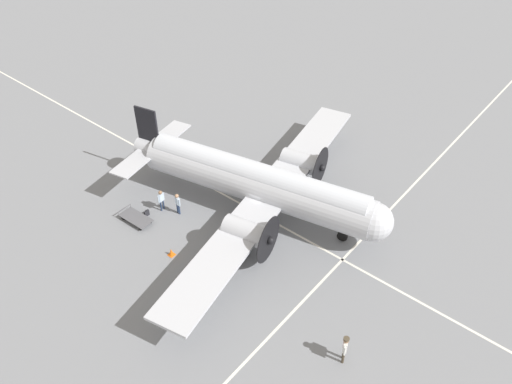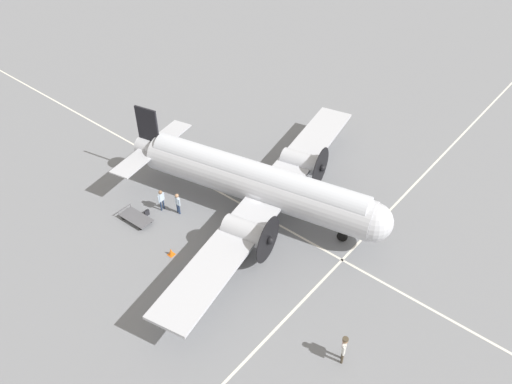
{
  "view_description": "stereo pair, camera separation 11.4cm",
  "coord_description": "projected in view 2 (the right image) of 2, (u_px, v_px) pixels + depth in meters",
  "views": [
    {
      "loc": [
        -20.15,
        -16.77,
        22.85
      ],
      "look_at": [
        0.0,
        0.0,
        1.67
      ],
      "focal_mm": 35.0,
      "sensor_mm": 36.0,
      "label": 1
    },
    {
      "loc": [
        -20.08,
        -16.85,
        22.85
      ],
      "look_at": [
        0.0,
        0.0,
        1.67
      ],
      "focal_mm": 35.0,
      "sensor_mm": 36.0,
      "label": 2
    }
  ],
  "objects": [
    {
      "name": "apron_line_eastwest",
      "position": [
        343.0,
        259.0,
        31.18
      ],
      "size": [
        120.0,
        0.16,
        0.01
      ],
      "color": "silver",
      "rests_on": "ground_plane"
    },
    {
      "name": "ramp_agent",
      "position": [
        178.0,
        201.0,
        33.94
      ],
      "size": [
        0.27,
        0.56,
        1.66
      ],
      "rotation": [
        0.0,
        0.0,
        4.53
      ],
      "color": "navy",
      "rests_on": "ground_plane"
    },
    {
      "name": "suitcase_near_door",
      "position": [
        147.0,
        213.0,
        34.25
      ],
      "size": [
        0.38,
        0.14,
        0.47
      ],
      "color": "#232328",
      "rests_on": "ground_plane"
    },
    {
      "name": "crew_foreground",
      "position": [
        344.0,
        347.0,
        24.89
      ],
      "size": [
        0.58,
        0.42,
        1.89
      ],
      "rotation": [
        0.0,
        0.0,
        0.48
      ],
      "color": "#473D2D",
      "rests_on": "ground_plane"
    },
    {
      "name": "traffic_cone",
      "position": [
        171.0,
        252.0,
        31.31
      ],
      "size": [
        0.4,
        0.4,
        0.53
      ],
      "color": "orange",
      "rests_on": "ground_plane"
    },
    {
      "name": "apron_line_northsouth",
      "position": [
        255.0,
        212.0,
        34.67
      ],
      "size": [
        0.16,
        120.0,
        0.01
      ],
      "color": "silver",
      "rests_on": "ground_plane"
    },
    {
      "name": "passenger_boarding",
      "position": [
        161.0,
        198.0,
        34.23
      ],
      "size": [
        0.57,
        0.27,
        1.66
      ],
      "rotation": [
        0.0,
        0.0,
        6.35
      ],
      "color": "navy",
      "rests_on": "ground_plane"
    },
    {
      "name": "baggage_cart",
      "position": [
        136.0,
        218.0,
        33.77
      ],
      "size": [
        1.22,
        2.37,
        0.56
      ],
      "rotation": [
        0.0,
        0.0,
        4.75
      ],
      "color": "#56565B",
      "rests_on": "ground_plane"
    },
    {
      "name": "ground_plane",
      "position": [
        256.0,
        211.0,
        34.75
      ],
      "size": [
        300.0,
        300.0,
        0.0
      ],
      "primitive_type": "plane",
      "color": "slate"
    },
    {
      "name": "airliner_main",
      "position": [
        262.0,
        184.0,
        33.01
      ],
      "size": [
        24.15,
        19.0,
        5.8
      ],
      "rotation": [
        0.0,
        0.0,
        4.92
      ],
      "color": "silver",
      "rests_on": "ground_plane"
    }
  ]
}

